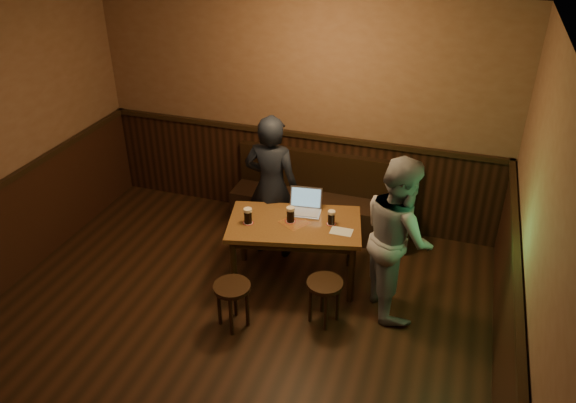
# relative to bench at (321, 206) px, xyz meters

# --- Properties ---
(room) EXTENTS (5.04, 6.04, 2.84)m
(room) POSITION_rel_bench_xyz_m (-0.38, -2.53, 0.89)
(room) COLOR black
(room) RESTS_ON ground
(bench) EXTENTS (2.20, 0.50, 0.95)m
(bench) POSITION_rel_bench_xyz_m (0.00, 0.00, 0.00)
(bench) COLOR black
(bench) RESTS_ON ground
(pub_table) EXTENTS (1.50, 1.07, 0.73)m
(pub_table) POSITION_rel_bench_xyz_m (-0.00, -1.10, 0.32)
(pub_table) COLOR brown
(pub_table) RESTS_ON ground
(stool_left) EXTENTS (0.43, 0.43, 0.48)m
(stool_left) POSITION_rel_bench_xyz_m (-0.34, -1.97, 0.07)
(stool_left) COLOR black
(stool_left) RESTS_ON ground
(stool_right) EXTENTS (0.46, 0.46, 0.48)m
(stool_right) POSITION_rel_bench_xyz_m (0.48, -1.64, 0.07)
(stool_right) COLOR black
(stool_right) RESTS_ON ground
(pint_left) EXTENTS (0.11, 0.11, 0.17)m
(pint_left) POSITION_rel_bench_xyz_m (-0.45, -1.26, 0.50)
(pint_left) COLOR maroon
(pint_left) RESTS_ON pub_table
(pint_mid) EXTENTS (0.11, 0.11, 0.17)m
(pint_mid) POSITION_rel_bench_xyz_m (-0.04, -1.10, 0.50)
(pint_mid) COLOR maroon
(pint_mid) RESTS_ON pub_table
(pint_right) EXTENTS (0.10, 0.10, 0.15)m
(pint_right) POSITION_rel_bench_xyz_m (0.37, -1.01, 0.49)
(pint_right) COLOR maroon
(pint_right) RESTS_ON pub_table
(laptop) EXTENTS (0.37, 0.32, 0.24)m
(laptop) POSITION_rel_bench_xyz_m (0.03, -0.84, 0.48)
(laptop) COLOR silver
(laptop) RESTS_ON pub_table
(menu) EXTENTS (0.22, 0.15, 0.00)m
(menu) POSITION_rel_bench_xyz_m (0.50, -1.12, 0.42)
(menu) COLOR silver
(menu) RESTS_ON pub_table
(person_suit) EXTENTS (0.62, 0.41, 1.69)m
(person_suit) POSITION_rel_bench_xyz_m (-0.41, -0.66, 0.53)
(person_suit) COLOR black
(person_suit) RESTS_ON ground
(person_grey) EXTENTS (0.92, 1.00, 1.66)m
(person_grey) POSITION_rel_bench_xyz_m (1.06, -1.18, 0.52)
(person_grey) COLOR gray
(person_grey) RESTS_ON ground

